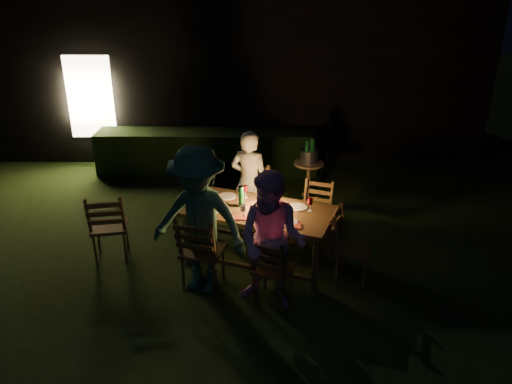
{
  "coord_description": "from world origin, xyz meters",
  "views": [
    {
      "loc": [
        0.57,
        -5.41,
        3.54
      ],
      "look_at": [
        0.49,
        0.62,
        0.91
      ],
      "focal_mm": 35.0,
      "sensor_mm": 36.0,
      "label": 1
    }
  ],
  "objects_px": {
    "chair_near_left": "(203,263)",
    "person_opp_right": "(272,242)",
    "chair_near_right": "(273,280)",
    "bottle_bucket_b": "(312,153)",
    "side_table": "(309,167)",
    "person_house_side": "(250,182)",
    "chair_spare": "(111,238)",
    "person_opp_left": "(199,221)",
    "bottle_bucket_a": "(307,154)",
    "lantern": "(264,197)",
    "ice_bucket": "(309,156)",
    "bottle_table": "(241,197)",
    "chair_far_left": "(249,212)",
    "chair_end": "(352,259)",
    "chair_far_right": "(314,225)",
    "dining_table": "(259,215)"
  },
  "relations": [
    {
      "from": "chair_far_left",
      "to": "bottle_bucket_a",
      "type": "bearing_deg",
      "value": -104.78
    },
    {
      "from": "chair_near_left",
      "to": "chair_far_left",
      "type": "distance_m",
      "value": 1.54
    },
    {
      "from": "chair_near_left",
      "to": "person_opp_right",
      "type": "relative_size",
      "value": 0.64
    },
    {
      "from": "chair_near_right",
      "to": "person_opp_right",
      "type": "xyz_separation_m",
      "value": [
        -0.02,
        -0.05,
        0.54
      ]
    },
    {
      "from": "chair_far_left",
      "to": "lantern",
      "type": "relative_size",
      "value": 2.97
    },
    {
      "from": "person_opp_left",
      "to": "ice_bucket",
      "type": "distance_m",
      "value": 3.06
    },
    {
      "from": "chair_near_left",
      "to": "bottle_bucket_b",
      "type": "distance_m",
      "value": 3.12
    },
    {
      "from": "bottle_table",
      "to": "bottle_bucket_b",
      "type": "relative_size",
      "value": 0.88
    },
    {
      "from": "dining_table",
      "to": "chair_end",
      "type": "relative_size",
      "value": 2.13
    },
    {
      "from": "dining_table",
      "to": "chair_spare",
      "type": "relative_size",
      "value": 1.99
    },
    {
      "from": "chair_near_left",
      "to": "bottle_table",
      "type": "height_order",
      "value": "bottle_table"
    },
    {
      "from": "chair_near_left",
      "to": "person_opp_right",
      "type": "height_order",
      "value": "person_opp_right"
    },
    {
      "from": "person_opp_right",
      "to": "lantern",
      "type": "xyz_separation_m",
      "value": [
        -0.08,
        0.95,
        0.11
      ]
    },
    {
      "from": "dining_table",
      "to": "bottle_bucket_b",
      "type": "xyz_separation_m",
      "value": [
        0.87,
        2.08,
        0.13
      ]
    },
    {
      "from": "chair_near_right",
      "to": "bottle_table",
      "type": "xyz_separation_m",
      "value": [
        -0.4,
        0.96,
        0.64
      ]
    },
    {
      "from": "chair_spare",
      "to": "ice_bucket",
      "type": "bearing_deg",
      "value": 24.77
    },
    {
      "from": "chair_spare",
      "to": "dining_table",
      "type": "bearing_deg",
      "value": -12.12
    },
    {
      "from": "bottle_bucket_a",
      "to": "bottle_table",
      "type": "bearing_deg",
      "value": -117.59
    },
    {
      "from": "lantern",
      "to": "bottle_bucket_b",
      "type": "bearing_deg",
      "value": 68.64
    },
    {
      "from": "person_house_side",
      "to": "person_opp_left",
      "type": "xyz_separation_m",
      "value": [
        -0.55,
        -1.54,
        0.14
      ]
    },
    {
      "from": "chair_spare",
      "to": "chair_far_right",
      "type": "bearing_deg",
      "value": -0.61
    },
    {
      "from": "person_opp_right",
      "to": "chair_end",
      "type": "bearing_deg",
      "value": 46.44
    },
    {
      "from": "person_opp_left",
      "to": "person_opp_right",
      "type": "bearing_deg",
      "value": 0.0
    },
    {
      "from": "side_table",
      "to": "person_house_side",
      "type": "bearing_deg",
      "value": -130.78
    },
    {
      "from": "bottle_bucket_a",
      "to": "person_opp_left",
      "type": "bearing_deg",
      "value": -119.23
    },
    {
      "from": "chair_far_left",
      "to": "person_opp_left",
      "type": "relative_size",
      "value": 0.57
    },
    {
      "from": "chair_far_right",
      "to": "chair_spare",
      "type": "relative_size",
      "value": 0.89
    },
    {
      "from": "person_opp_left",
      "to": "chair_near_right",
      "type": "bearing_deg",
      "value": 3.23
    },
    {
      "from": "chair_end",
      "to": "chair_far_left",
      "type": "bearing_deg",
      "value": -114.19
    },
    {
      "from": "dining_table",
      "to": "chair_far_left",
      "type": "distance_m",
      "value": 0.97
    },
    {
      "from": "lantern",
      "to": "bottle_bucket_a",
      "type": "distance_m",
      "value": 2.09
    },
    {
      "from": "person_house_side",
      "to": "bottle_bucket_b",
      "type": "height_order",
      "value": "person_house_side"
    },
    {
      "from": "chair_spare",
      "to": "person_opp_left",
      "type": "xyz_separation_m",
      "value": [
        1.29,
        -0.68,
        0.6
      ]
    },
    {
      "from": "chair_near_right",
      "to": "person_opp_right",
      "type": "distance_m",
      "value": 0.54
    },
    {
      "from": "person_house_side",
      "to": "bottle_bucket_b",
      "type": "bearing_deg",
      "value": -111.5
    },
    {
      "from": "bottle_table",
      "to": "bottle_bucket_b",
      "type": "xyz_separation_m",
      "value": [
        1.1,
        2.0,
        -0.08
      ]
    },
    {
      "from": "chair_far_right",
      "to": "person_opp_left",
      "type": "bearing_deg",
      "value": 57.6
    },
    {
      "from": "person_opp_left",
      "to": "bottle_bucket_b",
      "type": "height_order",
      "value": "person_opp_left"
    },
    {
      "from": "chair_near_right",
      "to": "lantern",
      "type": "bearing_deg",
      "value": 120.84
    },
    {
      "from": "chair_far_left",
      "to": "chair_end",
      "type": "relative_size",
      "value": 1.07
    },
    {
      "from": "chair_far_right",
      "to": "chair_spare",
      "type": "xyz_separation_m",
      "value": [
        -2.76,
        -0.48,
        0.04
      ]
    },
    {
      "from": "lantern",
      "to": "side_table",
      "type": "height_order",
      "value": "lantern"
    },
    {
      "from": "chair_far_right",
      "to": "person_house_side",
      "type": "height_order",
      "value": "person_house_side"
    },
    {
      "from": "chair_near_right",
      "to": "chair_spare",
      "type": "bearing_deg",
      "value": -178.78
    },
    {
      "from": "dining_table",
      "to": "chair_near_left",
      "type": "bearing_deg",
      "value": -120.14
    },
    {
      "from": "lantern",
      "to": "side_table",
      "type": "distance_m",
      "value": 2.17
    },
    {
      "from": "lantern",
      "to": "ice_bucket",
      "type": "distance_m",
      "value": 2.15
    },
    {
      "from": "chair_near_right",
      "to": "bottle_bucket_b",
      "type": "distance_m",
      "value": 3.09
    },
    {
      "from": "chair_near_left",
      "to": "chair_near_right",
      "type": "relative_size",
      "value": 1.13
    },
    {
      "from": "chair_spare",
      "to": "person_house_side",
      "type": "bearing_deg",
      "value": 14.74
    }
  ]
}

